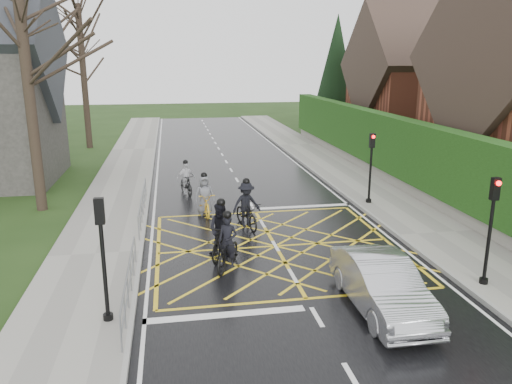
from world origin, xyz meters
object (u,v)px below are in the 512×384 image
object	(u,v)px
cyclist_lead	(205,200)
car	(382,285)
cyclist_back	(222,235)
cyclist_mid	(246,209)
cyclist_rear	(228,250)
cyclist_front	(186,182)

from	to	relation	value
cyclist_lead	car	world-z (taller)	cyclist_lead
cyclist_back	car	size ratio (longest dim) A/B	0.48
cyclist_mid	car	xyz separation A→B (m)	(2.40, -7.11, -0.01)
cyclist_rear	car	size ratio (longest dim) A/B	0.47
car	cyclist_front	bearing A→B (deg)	110.23
cyclist_mid	car	size ratio (longest dim) A/B	0.50
cyclist_rear	cyclist_back	xyz separation A→B (m)	(-0.10, 0.94, 0.15)
cyclist_back	cyclist_front	world-z (taller)	cyclist_back
cyclist_mid	cyclist_lead	bearing A→B (deg)	114.77
cyclist_front	car	world-z (taller)	cyclist_front
cyclist_front	cyclist_mid	bearing A→B (deg)	-84.48
cyclist_lead	car	size ratio (longest dim) A/B	0.45
cyclist_mid	car	world-z (taller)	cyclist_mid
cyclist_lead	car	bearing A→B (deg)	-73.29
cyclist_rear	cyclist_front	size ratio (longest dim) A/B	1.14
cyclist_front	cyclist_lead	xyz separation A→B (m)	(0.64, -3.44, 0.01)
cyclist_back	cyclist_front	size ratio (longest dim) A/B	1.17
cyclist_mid	cyclist_rear	bearing A→B (deg)	-120.69
cyclist_rear	car	bearing A→B (deg)	-18.62
cyclist_front	cyclist_rear	bearing A→B (deg)	-100.22
car	cyclist_back	bearing A→B (deg)	130.81
cyclist_front	car	xyz separation A→B (m)	(4.51, -12.40, 0.08)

